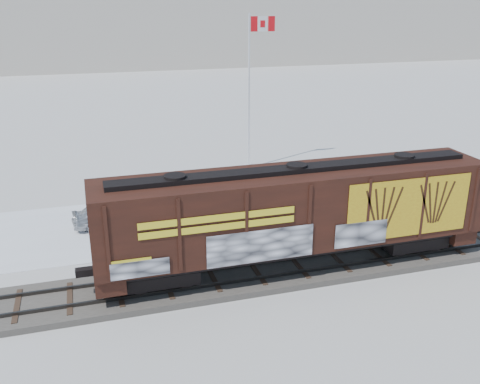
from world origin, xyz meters
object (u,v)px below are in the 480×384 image
object	(u,v)px
flagpole	(250,115)
car_white	(215,197)
car_dark	(337,199)
hopper_railcar	(295,211)
car_silver	(110,213)

from	to	relation	value
flagpole	car_white	xyz separation A→B (m)	(-4.57, -7.64, -3.11)
car_white	car_dark	xyz separation A→B (m)	(6.94, -1.83, -0.20)
hopper_railcar	car_white	size ratio (longest dim) A/B	3.45
car_silver	car_dark	bearing A→B (deg)	-103.05
flagpole	car_dark	bearing A→B (deg)	-75.99
flagpole	car_silver	size ratio (longest dim) A/B	2.73
car_silver	car_dark	xyz separation A→B (m)	(13.00, -1.40, -0.04)
hopper_railcar	car_silver	xyz separation A→B (m)	(-7.63, 7.83, -2.27)
hopper_railcar	flagpole	distance (m)	16.21
hopper_railcar	flagpole	size ratio (longest dim) A/B	1.61
car_silver	car_dark	world-z (taller)	car_silver
car_silver	car_dark	size ratio (longest dim) A/B	0.91
car_silver	flagpole	bearing A→B (deg)	-59.71
flagpole	car_silver	bearing A→B (deg)	-142.80
flagpole	car_dark	xyz separation A→B (m)	(2.36, -9.47, -3.31)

